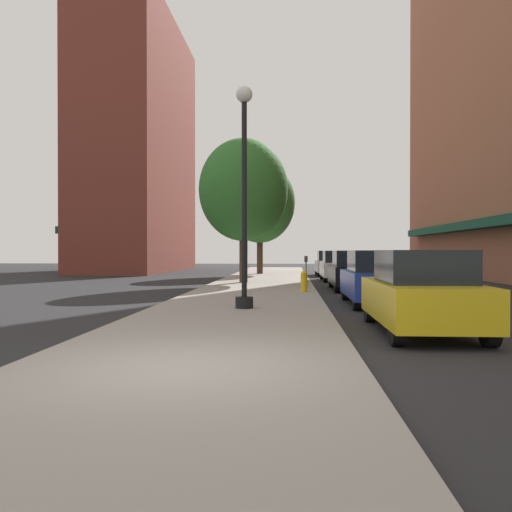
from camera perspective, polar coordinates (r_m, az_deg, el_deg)
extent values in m
plane|color=#232326|center=(25.25, 9.58, -3.21)|extent=(90.00, 90.00, 0.00)
cube|color=gray|center=(26.14, 0.58, -2.94)|extent=(4.80, 50.00, 0.12)
cube|color=#144C38|center=(30.85, 23.10, 3.20)|extent=(0.90, 34.00, 0.50)
cube|color=brown|center=(46.56, -12.09, 11.12)|extent=(6.00, 18.00, 20.43)
cube|color=#144C38|center=(46.81, -16.03, 2.29)|extent=(0.90, 15.30, 0.50)
cylinder|color=black|center=(14.50, -1.24, -4.90)|extent=(0.48, 0.48, 0.30)
cylinder|color=black|center=(14.50, -1.24, 5.98)|extent=(0.14, 0.14, 5.20)
sphere|color=silver|center=(15.02, -1.25, 16.60)|extent=(0.44, 0.44, 0.44)
cylinder|color=gold|center=(20.48, 5.07, -2.87)|extent=(0.26, 0.26, 0.62)
sphere|color=gold|center=(20.46, 5.07, -1.86)|extent=(0.24, 0.24, 0.24)
cylinder|color=gold|center=(20.48, 5.46, -2.61)|extent=(0.12, 0.10, 0.10)
cylinder|color=slate|center=(23.17, 5.27, -1.94)|extent=(0.06, 0.06, 1.05)
cube|color=#33383D|center=(23.15, 5.27, -0.32)|extent=(0.14, 0.09, 0.26)
cylinder|color=#422D1E|center=(36.41, 0.41, 0.50)|extent=(0.40, 0.40, 3.01)
ellipsoid|color=#2D6B28|center=(36.56, 0.41, 5.64)|extent=(4.71, 4.71, 5.41)
cylinder|color=#422D1E|center=(26.39, -1.32, 0.35)|extent=(0.40, 0.40, 2.88)
ellipsoid|color=#2D6B28|center=(26.55, -1.32, 6.97)|extent=(4.33, 4.33, 4.98)
cylinder|color=black|center=(12.86, 11.86, -5.38)|extent=(0.22, 0.64, 0.64)
cylinder|color=black|center=(13.17, 18.62, -5.26)|extent=(0.22, 0.64, 0.64)
cylinder|color=black|center=(9.72, 14.58, -7.30)|extent=(0.22, 0.64, 0.64)
cylinder|color=black|center=(10.13, 23.34, -7.01)|extent=(0.22, 0.64, 0.64)
cube|color=gold|center=(11.40, 16.91, -4.53)|extent=(1.80, 4.30, 0.76)
cube|color=black|center=(11.22, 17.10, -1.03)|extent=(1.56, 2.20, 0.64)
cylinder|color=black|center=(18.45, 9.34, -3.59)|extent=(0.22, 0.64, 0.64)
cylinder|color=black|center=(18.67, 14.12, -3.55)|extent=(0.22, 0.64, 0.64)
cylinder|color=black|center=(15.28, 10.54, -4.44)|extent=(0.22, 0.64, 0.64)
cylinder|color=black|center=(15.54, 16.27, -4.37)|extent=(0.22, 0.64, 0.64)
cube|color=#1E389E|center=(16.94, 12.51, -2.87)|extent=(1.80, 4.30, 0.76)
cube|color=black|center=(16.77, 12.60, -0.51)|extent=(1.56, 2.20, 0.64)
cylinder|color=black|center=(24.63, 7.90, -2.55)|extent=(0.22, 0.64, 0.64)
cylinder|color=black|center=(24.79, 11.50, -2.54)|extent=(0.22, 0.64, 0.64)
cylinder|color=black|center=(21.44, 8.54, -3.01)|extent=(0.22, 0.64, 0.64)
cylinder|color=black|center=(21.63, 12.67, -2.99)|extent=(0.22, 0.64, 0.64)
cube|color=black|center=(23.09, 10.13, -1.97)|extent=(1.80, 4.30, 0.76)
cube|color=black|center=(22.92, 10.18, -0.23)|extent=(1.56, 2.20, 0.64)
cylinder|color=black|center=(31.68, 6.95, -1.87)|extent=(0.22, 0.64, 0.64)
cylinder|color=black|center=(31.81, 9.76, -1.86)|extent=(0.22, 0.64, 0.64)
cylinder|color=black|center=(28.49, 7.32, -2.14)|extent=(0.22, 0.64, 0.64)
cylinder|color=black|center=(28.63, 10.44, -2.13)|extent=(0.22, 0.64, 0.64)
cube|color=silver|center=(30.13, 8.61, -1.38)|extent=(1.80, 4.30, 0.76)
cube|color=black|center=(29.96, 8.64, -0.05)|extent=(1.56, 2.20, 0.64)
cylinder|color=black|center=(38.09, 6.39, -1.46)|extent=(0.22, 0.64, 0.64)
cylinder|color=black|center=(38.19, 8.73, -1.46)|extent=(0.22, 0.64, 0.64)
cylinder|color=black|center=(34.89, 6.64, -1.65)|extent=(0.22, 0.64, 0.64)
cylinder|color=black|center=(35.01, 9.20, -1.64)|extent=(0.22, 0.64, 0.64)
cube|color=#B2B2BA|center=(36.53, 7.74, -1.05)|extent=(1.80, 4.30, 0.76)
cube|color=black|center=(36.37, 7.75, 0.05)|extent=(1.56, 2.20, 0.64)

